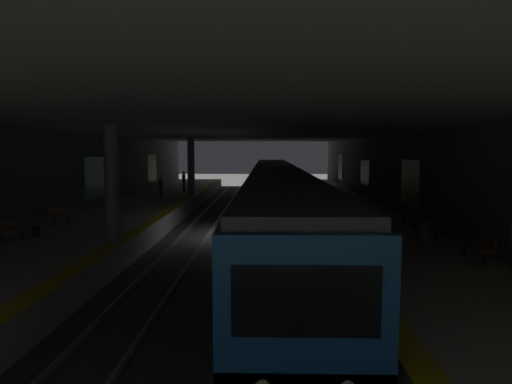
{
  "coord_description": "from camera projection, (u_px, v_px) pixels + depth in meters",
  "views": [
    {
      "loc": [
        -22.96,
        -1.59,
        4.67
      ],
      "look_at": [
        11.06,
        -0.83,
        1.32
      ],
      "focal_mm": 30.14,
      "sensor_mm": 36.0,
      "label": 1
    }
  ],
  "objects": [
    {
      "name": "ceiling_slab",
      "position": [
        236.0,
        128.0,
        22.77
      ],
      "size": [
        60.0,
        19.4,
        0.4
      ],
      "color": "#ADAAA3",
      "rests_on": "wall_left"
    },
    {
      "name": "bench_left_far",
      "position": [
        411.0,
        215.0,
        20.43
      ],
      "size": [
        1.7,
        0.47,
        0.86
      ],
      "color": "#262628",
      "rests_on": "platform_left"
    },
    {
      "name": "track_right",
      "position": [
        196.0,
        234.0,
        23.38
      ],
      "size": [
        60.0,
        1.53,
        0.16
      ],
      "color": "gray",
      "rests_on": "ground"
    },
    {
      "name": "metro_train",
      "position": [
        276.0,
        194.0,
        25.83
      ],
      "size": [
        39.01,
        2.83,
        3.49
      ],
      "color": "#19569E",
      "rests_on": "track_left"
    },
    {
      "name": "platform_left",
      "position": [
        357.0,
        227.0,
        23.14
      ],
      "size": [
        60.0,
        5.3,
        1.06
      ],
      "color": "beige",
      "rests_on": "ground"
    },
    {
      "name": "pillar_near",
      "position": [
        112.0,
        185.0,
        16.63
      ],
      "size": [
        0.56,
        0.56,
        4.55
      ],
      "color": "gray",
      "rests_on": "platform_right"
    },
    {
      "name": "bench_right_mid",
      "position": [
        10.0,
        228.0,
        16.96
      ],
      "size": [
        1.7,
        0.47,
        0.86
      ],
      "color": "#262628",
      "rests_on": "platform_right"
    },
    {
      "name": "platform_right",
      "position": [
        117.0,
        226.0,
        23.43
      ],
      "size": [
        60.0,
        5.3,
        1.06
      ],
      "color": "beige",
      "rests_on": "ground"
    },
    {
      "name": "pillar_far",
      "position": [
        191.0,
        167.0,
        34.15
      ],
      "size": [
        0.56,
        0.56,
        4.55
      ],
      "color": "gray",
      "rests_on": "platform_right"
    },
    {
      "name": "person_walking_mid",
      "position": [
        161.0,
        187.0,
        31.77
      ],
      "size": [
        0.6,
        0.22,
        1.61
      ],
      "color": "#3B3B3B",
      "rests_on": "platform_right"
    },
    {
      "name": "bench_left_near",
      "position": [
        477.0,
        245.0,
        14.06
      ],
      "size": [
        1.7,
        0.47,
        0.86
      ],
      "color": "#262628",
      "rests_on": "platform_left"
    },
    {
      "name": "trash_bin",
      "position": [
        425.0,
        232.0,
        16.7
      ],
      "size": [
        0.44,
        0.44,
        0.85
      ],
      "color": "#595B5E",
      "rests_on": "platform_left"
    },
    {
      "name": "wall_right",
      "position": [
        62.0,
        184.0,
        23.31
      ],
      "size": [
        60.0,
        0.56,
        5.6
      ],
      "color": "slate",
      "rests_on": "ground"
    },
    {
      "name": "backpack_on_floor",
      "position": [
        36.0,
        232.0,
        17.88
      ],
      "size": [
        0.3,
        0.2,
        0.4
      ],
      "color": "black",
      "rests_on": "platform_right"
    },
    {
      "name": "bench_left_mid",
      "position": [
        433.0,
        225.0,
        17.8
      ],
      "size": [
        1.7,
        0.47,
        0.86
      ],
      "color": "#262628",
      "rests_on": "platform_left"
    },
    {
      "name": "person_waiting_near",
      "position": [
        184.0,
        181.0,
        37.23
      ],
      "size": [
        0.6,
        0.24,
        1.75
      ],
      "color": "#444444",
      "rests_on": "platform_right"
    },
    {
      "name": "ground_plane",
      "position": [
        236.0,
        236.0,
        23.33
      ],
      "size": [
        120.0,
        120.0,
        0.0
      ],
      "primitive_type": "plane",
      "color": "#42423F"
    },
    {
      "name": "bench_right_far",
      "position": [
        59.0,
        213.0,
        21.02
      ],
      "size": [
        1.7,
        0.47,
        0.86
      ],
      "color": "#262628",
      "rests_on": "platform_right"
    },
    {
      "name": "wall_left",
      "position": [
        413.0,
        185.0,
        22.88
      ],
      "size": [
        60.0,
        0.56,
        5.6
      ],
      "color": "slate",
      "rests_on": "ground"
    },
    {
      "name": "track_left",
      "position": [
        277.0,
        235.0,
        23.28
      ],
      "size": [
        60.0,
        1.53,
        0.16
      ],
      "color": "gray",
      "rests_on": "ground"
    }
  ]
}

